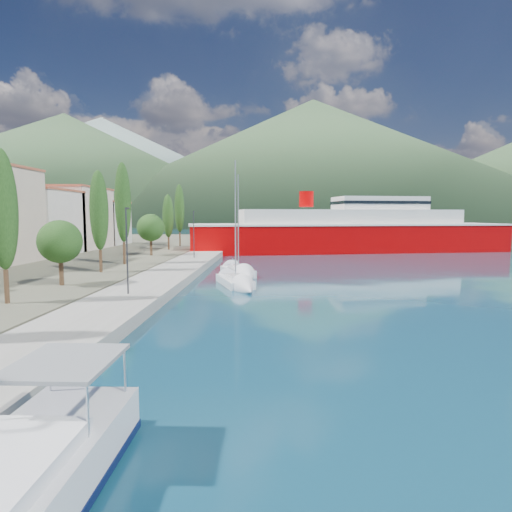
{
  "coord_description": "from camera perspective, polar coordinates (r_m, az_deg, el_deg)",
  "views": [
    {
      "loc": [
        1.06,
        -15.46,
        6.31
      ],
      "look_at": [
        0.0,
        14.0,
        3.5
      ],
      "focal_mm": 30.0,
      "sensor_mm": 36.0,
      "label": 1
    }
  ],
  "objects": [
    {
      "name": "ground",
      "position": [
        135.61,
        1.62,
        2.78
      ],
      "size": [
        1400.0,
        1400.0,
        0.0
      ],
      "primitive_type": "plane",
      "color": "#10394F"
    },
    {
      "name": "quay",
      "position": [
        43.07,
        -11.48,
        -2.55
      ],
      "size": [
        5.0,
        88.0,
        0.8
      ],
      "primitive_type": "cube",
      "color": "gray",
      "rests_on": "ground"
    },
    {
      "name": "hills_far",
      "position": [
        652.81,
        14.51,
        11.53
      ],
      "size": [
        1480.0,
        900.0,
        180.0
      ],
      "color": "gray",
      "rests_on": "ground"
    },
    {
      "name": "hills_near",
      "position": [
        402.19,
        16.34,
        11.35
      ],
      "size": [
        1010.0,
        520.0,
        115.0
      ],
      "color": "#375432",
      "rests_on": "ground"
    },
    {
      "name": "town_buildings",
      "position": [
        61.94,
        -30.28,
        4.02
      ],
      "size": [
        9.2,
        69.2,
        11.3
      ],
      "color": "beige",
      "rests_on": "land_strip"
    },
    {
      "name": "tree_row",
      "position": [
        50.61,
        -17.48,
        4.83
      ],
      "size": [
        3.79,
        62.6,
        11.6
      ],
      "color": "#47301E",
      "rests_on": "land_strip"
    },
    {
      "name": "lamp_posts",
      "position": [
        32.39,
        -16.04,
        1.29
      ],
      "size": [
        0.15,
        47.93,
        6.06
      ],
      "color": "#2D2D33",
      "rests_on": "quay"
    },
    {
      "name": "sailboat_near",
      "position": [
        37.04,
        -2.08,
        -3.91
      ],
      "size": [
        4.83,
        8.59,
        12.0
      ],
      "color": "silver",
      "rests_on": "ground"
    },
    {
      "name": "sailboat_mid",
      "position": [
        43.37,
        -1.84,
        -2.5
      ],
      "size": [
        4.92,
        8.18,
        11.46
      ],
      "color": "silver",
      "rests_on": "ground"
    },
    {
      "name": "ferry",
      "position": [
        76.75,
        12.33,
        3.1
      ],
      "size": [
        56.32,
        21.76,
        10.95
      ],
      "color": "#B60002",
      "rests_on": "ground"
    }
  ]
}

